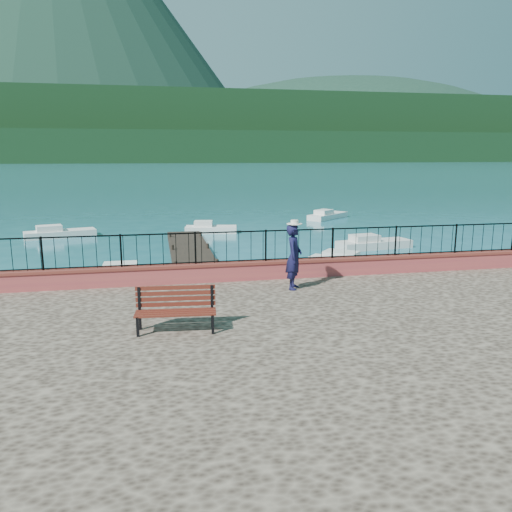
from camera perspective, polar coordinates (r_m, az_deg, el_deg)
name	(u,v)px	position (r m, az deg, el deg)	size (l,w,h in m)	color
ground	(309,359)	(12.92, 6.04, -11.65)	(2000.00, 2000.00, 0.00)	#19596B
promenade	(443,494)	(7.84, 20.57, -24.13)	(30.00, 20.00, 1.20)	#332821
parapet	(275,269)	(15.85, 2.17, -1.52)	(28.00, 0.46, 0.58)	#B0473F
railing	(275,246)	(15.70, 2.20, 1.20)	(27.00, 0.05, 0.95)	black
dock	(193,260)	(23.88, -7.21, -0.42)	(2.00, 16.00, 0.30)	#2D231C
far_forest	(160,147)	(311.35, -10.94, 12.12)	(900.00, 60.00, 18.00)	black
foothills	(158,130)	(371.71, -11.13, 14.00)	(900.00, 120.00, 44.00)	black
volcano	(53,3)	(744.10, -22.19, 25.19)	(560.00, 560.00, 380.00)	#142D23
companion_hill	(346,158)	(613.54, 10.20, 10.95)	(448.00, 384.00, 180.00)	#142D23
park_bench	(176,318)	(11.31, -9.13, -7.05)	(1.82, 0.74, 0.99)	black
person	(294,257)	(14.50, 4.35, -0.09)	(0.70, 0.46, 1.91)	#121134
hat	(294,222)	(14.33, 4.42, 3.88)	(0.44, 0.44, 0.12)	white
boat_0	(135,272)	(20.80, -13.66, -1.76)	(3.79, 1.30, 0.80)	silver
boat_1	(355,261)	(22.67, 11.20, -0.55)	(4.26, 1.30, 0.80)	silver
boat_2	(374,241)	(28.10, 13.36, 1.69)	(4.15, 1.30, 0.80)	silver
boat_3	(60,231)	(33.30, -21.48, 2.70)	(4.16, 1.30, 0.80)	silver
boat_4	(211,227)	(32.92, -5.17, 3.37)	(3.33, 1.30, 0.80)	white
boat_5	(328,214)	(40.29, 8.22, 4.80)	(4.11, 1.30, 0.80)	silver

